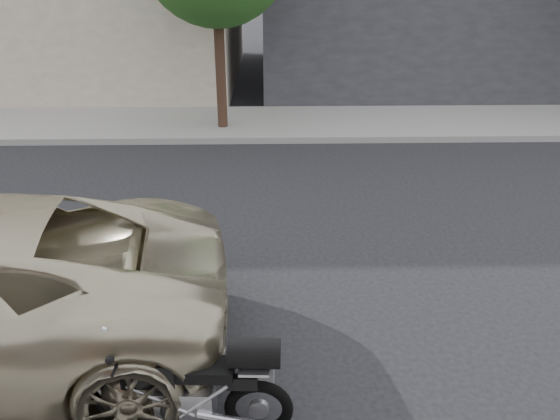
{
  "coord_description": "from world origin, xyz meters",
  "views": [
    {
      "loc": [
        0.89,
        7.15,
        3.85
      ],
      "look_at": [
        0.74,
        0.68,
        0.9
      ],
      "focal_mm": 35.0,
      "sensor_mm": 36.0,
      "label": 1
    }
  ],
  "objects": [
    {
      "name": "motorcycle",
      "position": [
        1.54,
        3.49,
        0.54
      ],
      "size": [
        1.97,
        0.63,
        1.24
      ],
      "rotation": [
        0.0,
        0.0,
        -0.04
      ],
      "color": "black",
      "rests_on": "ground"
    },
    {
      "name": "ground",
      "position": [
        0.0,
        0.0,
        0.0
      ],
      "size": [
        120.0,
        120.0,
        0.0
      ],
      "primitive_type": "plane",
      "color": "black",
      "rests_on": "ground"
    },
    {
      "name": "far_sidewalk",
      "position": [
        0.0,
        -6.5,
        0.07
      ],
      "size": [
        44.0,
        3.0,
        0.15
      ],
      "primitive_type": "cube",
      "color": "gray",
      "rests_on": "ground"
    }
  ]
}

